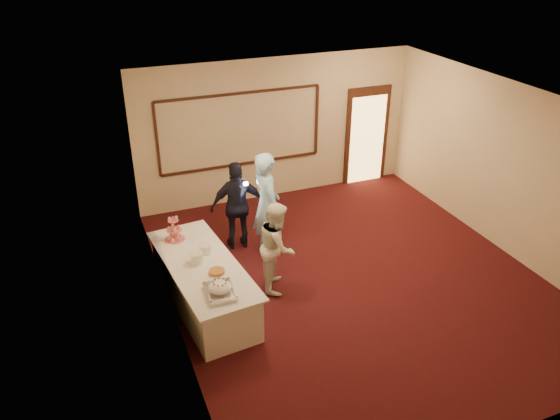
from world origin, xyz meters
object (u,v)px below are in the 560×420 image
at_px(pavlova_tray, 220,289).
at_px(guest, 238,206).
at_px(buffet_table, 203,284).
at_px(woman, 277,246).
at_px(plate_stack_b, 205,249).
at_px(man, 267,205).
at_px(tart, 217,272).
at_px(cupcake_stand, 174,230).
at_px(plate_stack_a, 196,258).

distance_m(pavlova_tray, guest, 2.55).
height_order(buffet_table, woman, woman).
xyz_separation_m(plate_stack_b, man, (1.32, 0.81, 0.13)).
bearing_deg(buffet_table, tart, -68.40).
bearing_deg(pavlova_tray, buffet_table, 93.15).
xyz_separation_m(cupcake_stand, woman, (1.48, -0.78, -0.18)).
relative_size(cupcake_stand, plate_stack_b, 2.53).
relative_size(plate_stack_b, guest, 0.11).
height_order(buffet_table, guest, guest).
relative_size(pavlova_tray, cupcake_stand, 1.20).
distance_m(man, woman, 1.05).
distance_m(cupcake_stand, tart, 1.26).
bearing_deg(woman, tart, 133.80).
height_order(plate_stack_b, woman, woman).
relative_size(pavlova_tray, guest, 0.34).
bearing_deg(woman, plate_stack_a, 114.42).
relative_size(plate_stack_b, tart, 0.68).
bearing_deg(woman, buffet_table, 116.47).
bearing_deg(plate_stack_a, tart, -62.16).
relative_size(plate_stack_a, tart, 0.78).
height_order(pavlova_tray, plate_stack_b, pavlova_tray).
bearing_deg(woman, plate_stack_b, 103.88).
xyz_separation_m(buffet_table, plate_stack_a, (-0.07, 0.04, 0.47)).
bearing_deg(man, plate_stack_b, 117.33).
bearing_deg(buffet_table, guest, 55.12).
bearing_deg(cupcake_stand, plate_stack_a, -78.63).
bearing_deg(plate_stack_a, pavlova_tray, -82.61).
bearing_deg(plate_stack_a, buffet_table, -32.39).
bearing_deg(pavlova_tray, cupcake_stand, 99.29).
distance_m(pavlova_tray, man, 2.37).
xyz_separation_m(buffet_table, woman, (1.25, 0.07, 0.37)).
relative_size(pavlova_tray, woman, 0.37).
height_order(buffet_table, pavlova_tray, pavlova_tray).
bearing_deg(pavlova_tray, guest, 66.97).
bearing_deg(woman, man, 12.74).
bearing_deg(man, woman, 164.95).
distance_m(buffet_table, guest, 1.88).
xyz_separation_m(buffet_table, tart, (0.14, -0.35, 0.41)).
bearing_deg(pavlova_tray, tart, 79.73).
relative_size(buffet_table, man, 1.37).
bearing_deg(plate_stack_b, cupcake_stand, 120.75).
relative_size(tart, man, 0.14).
distance_m(man, guest, 0.60).
height_order(tart, woman, woman).
bearing_deg(guest, pavlova_tray, 73.68).
xyz_separation_m(pavlova_tray, plate_stack_b, (0.07, 1.10, -0.01)).
relative_size(pavlova_tray, man, 0.29).
height_order(buffet_table, plate_stack_b, plate_stack_b).
height_order(buffet_table, man, man).
xyz_separation_m(cupcake_stand, plate_stack_a, (0.16, -0.80, -0.08)).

